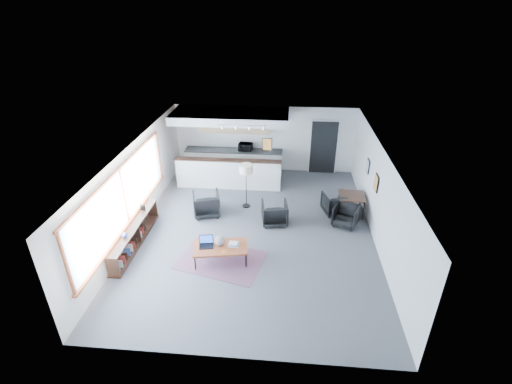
# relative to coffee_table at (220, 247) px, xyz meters

# --- Properties ---
(room) EXTENTS (7.02, 9.02, 2.62)m
(room) POSITION_rel_coffee_table_xyz_m (0.76, 1.53, 0.87)
(room) COLOR #4C4C4E
(room) RESTS_ON ground
(window) EXTENTS (0.10, 5.95, 1.66)m
(window) POSITION_rel_coffee_table_xyz_m (-2.70, 0.63, 1.03)
(window) COLOR #8CBFFF
(window) RESTS_ON room
(console) EXTENTS (0.35, 3.00, 0.80)m
(console) POSITION_rel_coffee_table_xyz_m (-2.54, 0.48, -0.10)
(console) COLOR black
(console) RESTS_ON floor
(kitchenette) EXTENTS (4.20, 1.96, 2.60)m
(kitchenette) POSITION_rel_coffee_table_xyz_m (-0.44, 5.23, 0.95)
(kitchenette) COLOR white
(kitchenette) RESTS_ON floor
(doorway) EXTENTS (1.10, 0.12, 2.15)m
(doorway) POSITION_rel_coffee_table_xyz_m (3.06, 5.95, 0.65)
(doorway) COLOR black
(doorway) RESTS_ON room
(track_light) EXTENTS (1.60, 0.07, 0.15)m
(track_light) POSITION_rel_coffee_table_xyz_m (0.17, 3.73, 2.10)
(track_light) COLOR silver
(track_light) RESTS_ON room
(wall_art_lower) EXTENTS (0.03, 0.38, 0.48)m
(wall_art_lower) POSITION_rel_coffee_table_xyz_m (4.23, 1.93, 1.12)
(wall_art_lower) COLOR black
(wall_art_lower) RESTS_ON room
(wall_art_upper) EXTENTS (0.03, 0.34, 0.44)m
(wall_art_upper) POSITION_rel_coffee_table_xyz_m (4.23, 3.23, 1.07)
(wall_art_upper) COLOR black
(wall_art_upper) RESTS_ON room
(kilim_rug) EXTENTS (2.49, 1.98, 0.01)m
(kilim_rug) POSITION_rel_coffee_table_xyz_m (0.00, -0.00, -0.42)
(kilim_rug) COLOR #593445
(kilim_rug) RESTS_ON floor
(coffee_table) EXTENTS (1.52, 0.99, 0.46)m
(coffee_table) POSITION_rel_coffee_table_xyz_m (0.00, 0.00, 0.00)
(coffee_table) COLOR brown
(coffee_table) RESTS_ON floor
(laptop) EXTENTS (0.41, 0.36, 0.26)m
(laptop) POSITION_rel_coffee_table_xyz_m (-0.38, 0.03, 0.11)
(laptop) COLOR black
(laptop) RESTS_ON coffee_table
(ceramic_pot) EXTENTS (0.27, 0.27, 0.27)m
(ceramic_pot) POSITION_rel_coffee_table_xyz_m (-0.01, 0.05, 0.17)
(ceramic_pot) COLOR gray
(ceramic_pot) RESTS_ON coffee_table
(book_stack) EXTENTS (0.30, 0.24, 0.09)m
(book_stack) POSITION_rel_coffee_table_xyz_m (0.34, 0.08, 0.08)
(book_stack) COLOR silver
(book_stack) RESTS_ON coffee_table
(coaster) EXTENTS (0.11, 0.11, 0.01)m
(coaster) POSITION_rel_coffee_table_xyz_m (0.12, -0.21, 0.04)
(coaster) COLOR #E5590C
(coaster) RESTS_ON coffee_table
(armchair_left) EXTENTS (0.99, 0.96, 0.84)m
(armchair_left) POSITION_rel_coffee_table_xyz_m (-0.86, 2.32, -0.01)
(armchair_left) COLOR black
(armchair_left) RESTS_ON floor
(armchair_right) EXTENTS (0.85, 0.81, 0.78)m
(armchair_right) POSITION_rel_coffee_table_xyz_m (1.34, 1.99, -0.04)
(armchair_right) COLOR black
(armchair_right) RESTS_ON floor
(floor_lamp) EXTENTS (0.54, 0.54, 1.52)m
(floor_lamp) POSITION_rel_coffee_table_xyz_m (0.36, 2.95, 0.89)
(floor_lamp) COLOR black
(floor_lamp) RESTS_ON floor
(dining_table) EXTENTS (0.81, 0.81, 0.67)m
(dining_table) POSITION_rel_coffee_table_xyz_m (3.76, 2.76, 0.18)
(dining_table) COLOR black
(dining_table) RESTS_ON floor
(dining_chair_near) EXTENTS (0.77, 0.75, 0.62)m
(dining_chair_near) POSITION_rel_coffee_table_xyz_m (3.52, 2.06, -0.12)
(dining_chair_near) COLOR black
(dining_chair_near) RESTS_ON floor
(dining_chair_far) EXTENTS (0.77, 0.74, 0.65)m
(dining_chair_far) POSITION_rel_coffee_table_xyz_m (3.27, 2.78, -0.10)
(dining_chair_far) COLOR black
(dining_chair_far) RESTS_ON floor
(microwave) EXTENTS (0.56, 0.37, 0.35)m
(microwave) POSITION_rel_coffee_table_xyz_m (0.03, 5.68, 0.68)
(microwave) COLOR black
(microwave) RESTS_ON kitchenette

